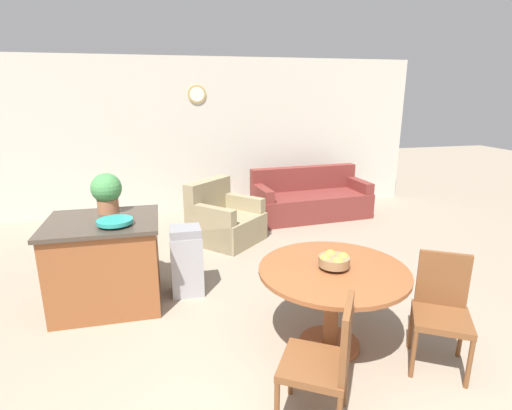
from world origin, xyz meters
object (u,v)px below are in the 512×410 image
dining_chair_near_right (442,306)px  dining_table (333,287)px  dining_chair_near_left (326,358)px  kitchen_island (106,262)px  armchair (224,221)px  teal_bowl (115,221)px  trash_bin (187,261)px  couch (310,200)px  fruit_bowl (334,260)px  potted_plant (107,191)px

dining_chair_near_right → dining_table: bearing=5.0°
dining_table → dining_chair_near_left: 0.85m
kitchen_island → armchair: kitchen_island is taller
teal_bowl → armchair: (1.29, 1.72, -0.65)m
teal_bowl → trash_bin: 0.90m
kitchen_island → couch: size_ratio=0.53×
dining_chair_near_right → trash_bin: dining_chair_near_right is taller
dining_chair_near_right → armchair: bearing=-36.9°
dining_table → fruit_bowl: (-0.00, 0.00, 0.24)m
dining_chair_near_right → fruit_bowl: (-0.76, 0.38, 0.30)m
dining_chair_near_left → potted_plant: potted_plant is taller
teal_bowl → trash_bin: size_ratio=0.44×
dining_chair_near_left → kitchen_island: size_ratio=0.84×
kitchen_island → dining_chair_near_right: bearing=-30.7°
fruit_bowl → teal_bowl: (-1.77, 1.01, 0.14)m
dining_chair_near_left → couch: bearing=11.7°
dining_chair_near_right → teal_bowl: bearing=2.7°
fruit_bowl → teal_bowl: bearing=150.3°
dining_chair_near_right → potted_plant: potted_plant is taller
couch → kitchen_island: bearing=-147.1°
kitchen_island → trash_bin: 0.81m
fruit_bowl → trash_bin: fruit_bowl is taller
dining_chair_near_right → potted_plant: size_ratio=2.19×
potted_plant → trash_bin: (0.76, -0.24, -0.76)m
couch → dining_chair_near_right: bearing=-100.5°
kitchen_island → couch: (3.10, 2.36, -0.17)m
fruit_bowl → couch: 3.80m
dining_chair_near_right → couch: size_ratio=0.45×
dining_table → couch: bearing=71.8°
teal_bowl → armchair: teal_bowl is taller
dining_table → teal_bowl: 2.08m
dining_chair_near_right → potted_plant: 3.29m
trash_bin → armchair: bearing=66.8°
couch → armchair: armchair is taller
dining_table → potted_plant: size_ratio=2.98×
dining_chair_near_right → trash_bin: bearing=-9.5°
fruit_bowl → potted_plant: potted_plant is taller
trash_bin → couch: (2.30, 2.33, -0.09)m
teal_bowl → couch: (2.95, 2.56, -0.66)m
dining_chair_near_left → trash_bin: bearing=51.7°
dining_table → kitchen_island: size_ratio=1.14×
kitchen_island → couch: 3.90m
dining_table → kitchen_island: 2.27m
dining_chair_near_right → dining_chair_near_left: bearing=50.0°
fruit_bowl → potted_plant: 2.42m
dining_chair_near_right → teal_bowl: size_ratio=2.74×
teal_bowl → potted_plant: 0.52m
trash_bin → couch: couch is taller
dining_table → dining_chair_near_right: 0.85m
potted_plant → teal_bowl: bearing=-77.1°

